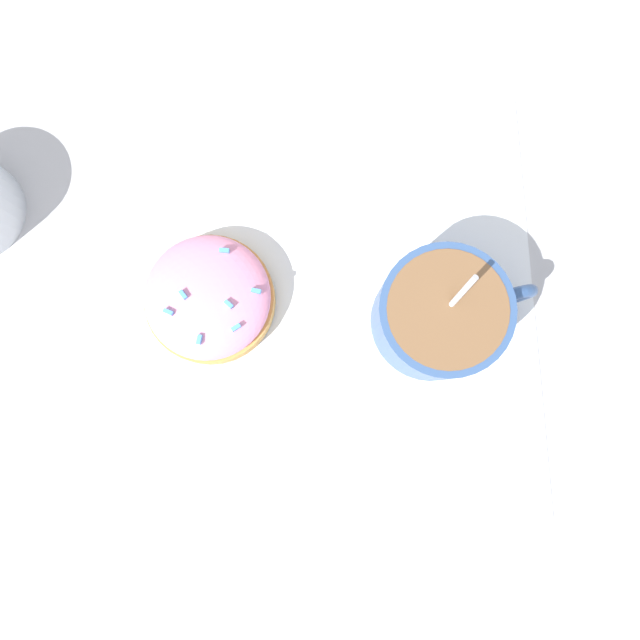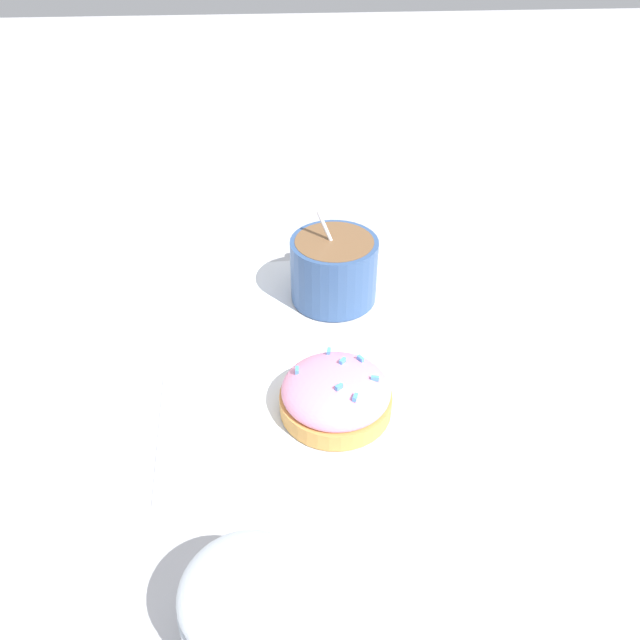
# 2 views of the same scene
# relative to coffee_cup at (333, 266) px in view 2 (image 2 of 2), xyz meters

# --- Properties ---
(ground_plane) EXTENTS (3.00, 3.00, 0.00)m
(ground_plane) POSITION_rel_coffee_cup_xyz_m (-0.09, 0.00, -0.04)
(ground_plane) COLOR #B2B2B7
(paper_napkin) EXTENTS (0.35, 0.35, 0.00)m
(paper_napkin) POSITION_rel_coffee_cup_xyz_m (-0.09, 0.00, -0.04)
(paper_napkin) COLOR white
(paper_napkin) RESTS_ON ground_plane
(coffee_cup) EXTENTS (0.12, 0.09, 0.10)m
(coffee_cup) POSITION_rel_coffee_cup_xyz_m (0.00, 0.00, 0.00)
(coffee_cup) COLOR #335184
(coffee_cup) RESTS_ON paper_napkin
(frosted_pastry) EXTENTS (0.10, 0.10, 0.04)m
(frosted_pastry) POSITION_rel_coffee_cup_xyz_m (-0.17, 0.01, -0.02)
(frosted_pastry) COLOR #D19347
(frosted_pastry) RESTS_ON paper_napkin
(sugar_bowl) EXTENTS (0.08, 0.08, 0.07)m
(sugar_bowl) POSITION_rel_coffee_cup_xyz_m (-0.36, 0.08, -0.01)
(sugar_bowl) COLOR silver
(sugar_bowl) RESTS_ON ground_plane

